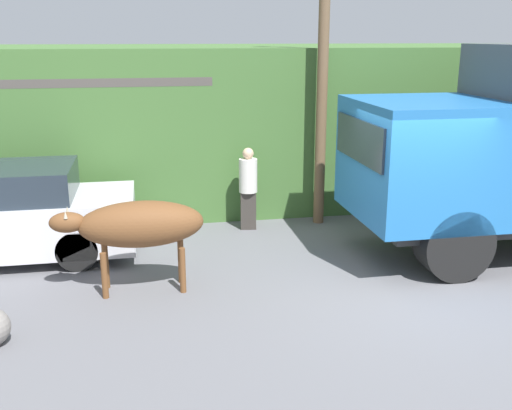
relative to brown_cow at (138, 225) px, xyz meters
The scene contains 6 objects.
ground_plane 3.97m from the brown_cow, ahead, with size 60.00×60.00×0.00m, color slate.
hillside_embankment 7.32m from the brown_cow, 58.51° to the left, with size 32.00×6.26×3.38m.
building_backdrop 4.59m from the brown_cow, 104.33° to the left, with size 5.19×2.70×2.86m.
brown_cow is the anchor object (origin of this frame).
pedestrian_on_hill 3.30m from the brown_cow, 51.54° to the left, with size 0.39×0.39×1.59m.
utility_pole 5.09m from the brown_cow, 37.97° to the left, with size 0.90×0.21×6.72m.
Camera 1 is at (-3.65, -7.81, 3.61)m, focal length 42.00 mm.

